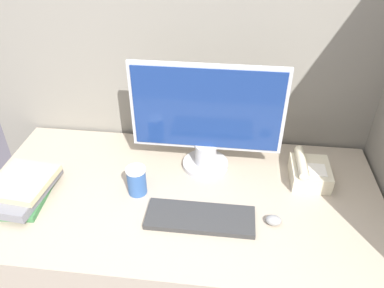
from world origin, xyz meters
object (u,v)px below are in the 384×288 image
(mouse, at_px, (273,220))
(coffee_cup, at_px, (137,181))
(keyboard, at_px, (200,218))
(monitor, at_px, (207,121))
(book_stack, at_px, (22,189))
(desk_telephone, at_px, (309,172))

(mouse, distance_m, coffee_cup, 0.53)
(keyboard, distance_m, mouse, 0.26)
(keyboard, height_order, coffee_cup, coffee_cup)
(monitor, height_order, book_stack, monitor)
(mouse, bearing_deg, keyboard, -177.17)
(monitor, bearing_deg, desk_telephone, -6.19)
(keyboard, bearing_deg, book_stack, 176.71)
(keyboard, xyz_separation_m, desk_telephone, (0.41, 0.27, 0.03))
(mouse, xyz_separation_m, coffee_cup, (-0.52, 0.11, 0.04))
(coffee_cup, bearing_deg, mouse, -11.48)
(keyboard, bearing_deg, mouse, 2.83)
(desk_telephone, bearing_deg, keyboard, -146.76)
(mouse, height_order, desk_telephone, desk_telephone)
(keyboard, xyz_separation_m, mouse, (0.26, 0.01, 0.01))
(monitor, relative_size, desk_telephone, 3.36)
(mouse, relative_size, coffee_cup, 0.49)
(monitor, height_order, keyboard, monitor)
(monitor, distance_m, book_stack, 0.75)
(monitor, height_order, coffee_cup, monitor)
(monitor, bearing_deg, mouse, -48.40)
(book_stack, xyz_separation_m, desk_telephone, (1.10, 0.23, 0.00))
(desk_telephone, bearing_deg, book_stack, -168.15)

